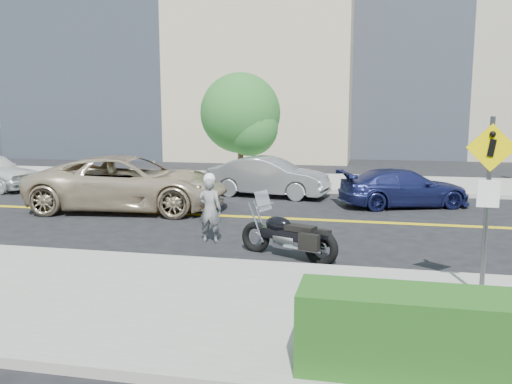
{
  "coord_description": "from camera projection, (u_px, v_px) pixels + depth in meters",
  "views": [
    {
      "loc": [
        2.31,
        -15.64,
        3.31
      ],
      "look_at": [
        -0.47,
        -2.63,
        1.2
      ],
      "focal_mm": 38.0,
      "sensor_mm": 36.0,
      "label": 1
    }
  ],
  "objects": [
    {
      "name": "sidewalk_near",
      "position": [
        222.0,
        306.0,
        8.85
      ],
      "size": [
        60.0,
        5.0,
        0.15
      ],
      "primitive_type": "cube",
      "color": "#9E9B91",
      "rests_on": "ground_plane"
    },
    {
      "name": "tree_far_a",
      "position": [
        240.0,
        113.0,
        23.55
      ],
      "size": [
        3.49,
        3.49,
        4.77
      ],
      "rotation": [
        0.0,
        0.0,
        -0.24
      ],
      "color": "#382619",
      "rests_on": "ground"
    },
    {
      "name": "parked_car_blue",
      "position": [
        404.0,
        188.0,
        18.0
      ],
      "size": [
        4.65,
        3.13,
        1.25
      ],
      "primitive_type": "imported",
      "rotation": [
        0.0,
        0.0,
        1.92
      ],
      "color": "navy",
      "rests_on": "ground"
    },
    {
      "name": "ground_plane",
      "position": [
        290.0,
        219.0,
        16.1
      ],
      "size": [
        120.0,
        120.0,
        0.0
      ],
      "primitive_type": "plane",
      "color": "black",
      "rests_on": "ground"
    },
    {
      "name": "pedestrian_sign",
      "position": [
        488.0,
        190.0,
        8.83
      ],
      "size": [
        0.78,
        0.08,
        3.0
      ],
      "color": "#4C4C51",
      "rests_on": "sidewalk_near"
    },
    {
      "name": "motorcycle",
      "position": [
        288.0,
        226.0,
        11.9
      ],
      "size": [
        2.44,
        1.54,
        1.43
      ],
      "primitive_type": null,
      "rotation": [
        0.0,
        0.0,
        -0.38
      ],
      "color": "black",
      "rests_on": "ground"
    },
    {
      "name": "sidewalk_far",
      "position": [
        316.0,
        182.0,
        23.33
      ],
      "size": [
        60.0,
        5.0,
        0.15
      ],
      "primitive_type": "cube",
      "color": "#9E9B91",
      "rests_on": "ground_plane"
    },
    {
      "name": "motorcyclist",
      "position": [
        210.0,
        208.0,
        13.23
      ],
      "size": [
        0.6,
        0.4,
        1.71
      ],
      "rotation": [
        0.0,
        0.0,
        3.11
      ],
      "color": "#9D9CA1",
      "rests_on": "ground"
    },
    {
      "name": "suv",
      "position": [
        129.0,
        183.0,
        17.36
      ],
      "size": [
        6.56,
        3.55,
        1.75
      ],
      "primitive_type": "imported",
      "rotation": [
        0.0,
        0.0,
        1.68
      ],
      "color": "#C6B191",
      "rests_on": "ground"
    },
    {
      "name": "building_mid",
      "position": [
        459.0,
        10.0,
        37.99
      ],
      "size": [
        18.0,
        14.0,
        20.0
      ],
      "primitive_type": "cube",
      "color": "#A39984",
      "rests_on": "ground_plane"
    },
    {
      "name": "parked_car_silver",
      "position": [
        269.0,
        177.0,
        20.04
      ],
      "size": [
        4.58,
        2.2,
        1.45
      ],
      "primitive_type": "imported",
      "rotation": [
        0.0,
        0.0,
        1.42
      ],
      "color": "gray",
      "rests_on": "ground"
    }
  ]
}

